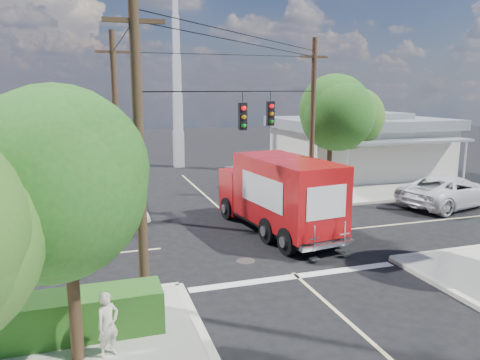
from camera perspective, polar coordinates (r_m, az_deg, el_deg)
name	(u,v)px	position (r m, az deg, el deg)	size (l,w,h in m)	color
ground	(254,239)	(20.12, 1.77, -7.19)	(120.00, 120.00, 0.00)	black
sidewalk_ne	(347,178)	(34.25, 12.86, 0.21)	(14.12, 14.12, 0.14)	#AAA499
sidewalk_nw	(12,200)	(29.86, -26.00, -2.17)	(14.12, 14.12, 0.14)	#AAA499
road_markings	(267,250)	(18.81, 3.29, -8.49)	(32.00, 32.00, 0.01)	beige
building_ne	(360,144)	(35.68, 14.37, 4.22)	(11.80, 10.20, 4.50)	beige
radio_tower	(177,98)	(38.64, -7.64, 9.88)	(0.80, 0.80, 17.00)	silver
tree_sw_front	(66,181)	(10.65, -20.44, -0.11)	(3.88, 3.78, 6.03)	#422D1C
tree_ne_front	(331,116)	(28.33, 11.08, 7.69)	(4.21, 4.14, 6.66)	#422D1C
tree_ne_back	(350,122)	(31.56, 13.27, 6.85)	(3.77, 3.66, 5.82)	#422D1C
palm_nw_front	(67,114)	(25.55, -20.39, 7.52)	(3.01, 3.08, 5.59)	#422D1C
palm_nw_back	(28,121)	(27.22, -24.45, 6.60)	(3.01, 3.08, 5.19)	#422D1C
utility_poles	(208,127)	(20.27, -3.94, 6.42)	(12.00, 10.68, 9.00)	#473321
picket_fence	(46,306)	(13.66, -22.57, -14.01)	(5.94, 0.06, 1.00)	silver
hedge_sw	(35,321)	(12.95, -23.76, -15.45)	(6.20, 1.20, 1.10)	#224F19
vending_boxes	(323,186)	(28.01, 10.06, -0.72)	(1.90, 0.50, 1.10)	#B12024
delivery_truck	(278,194)	(20.64, 4.69, -1.77)	(3.40, 8.12, 3.41)	black
parked_car	(450,191)	(27.85, 24.22, -1.22)	(2.87, 6.23, 1.73)	silver
pedestrian	(108,325)	(11.68, -15.81, -16.60)	(0.57, 0.38, 1.57)	beige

